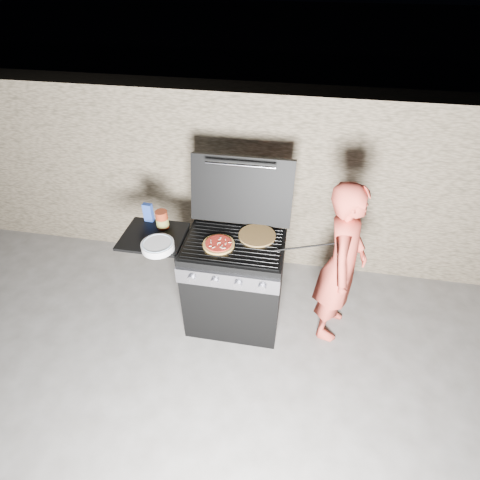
% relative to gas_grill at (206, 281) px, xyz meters
% --- Properties ---
extents(ground, '(50.00, 50.00, 0.00)m').
position_rel_gas_grill_xyz_m(ground, '(0.25, 0.00, -0.46)').
color(ground, '#55514B').
extents(stone_wall, '(8.00, 0.35, 1.80)m').
position_rel_gas_grill_xyz_m(stone_wall, '(0.25, 1.05, 0.44)').
color(stone_wall, '#86735B').
rests_on(stone_wall, ground).
extents(gas_grill, '(1.34, 0.79, 0.91)m').
position_rel_gas_grill_xyz_m(gas_grill, '(0.00, 0.00, 0.00)').
color(gas_grill, black).
rests_on(gas_grill, ground).
extents(pizza_topped, '(0.29, 0.29, 0.03)m').
position_rel_gas_grill_xyz_m(pizza_topped, '(0.14, -0.05, 0.47)').
color(pizza_topped, tan).
rests_on(pizza_topped, gas_grill).
extents(pizza_plain, '(0.36, 0.36, 0.02)m').
position_rel_gas_grill_xyz_m(pizza_plain, '(0.42, 0.12, 0.46)').
color(pizza_plain, '#AE8A42').
rests_on(pizza_plain, gas_grill).
extents(sauce_jar, '(0.12, 0.12, 0.16)m').
position_rel_gas_grill_xyz_m(sauce_jar, '(-0.37, 0.12, 0.53)').
color(sauce_jar, maroon).
rests_on(sauce_jar, gas_grill).
extents(blue_carton, '(0.08, 0.05, 0.17)m').
position_rel_gas_grill_xyz_m(blue_carton, '(-0.52, 0.19, 0.53)').
color(blue_carton, navy).
rests_on(blue_carton, gas_grill).
extents(plate_stack, '(0.29, 0.29, 0.06)m').
position_rel_gas_grill_xyz_m(plate_stack, '(-0.32, -0.16, 0.48)').
color(plate_stack, silver).
rests_on(plate_stack, gas_grill).
extents(person, '(0.45, 0.60, 1.49)m').
position_rel_gas_grill_xyz_m(person, '(1.11, 0.08, 0.29)').
color(person, '#D74938').
rests_on(person, ground).
extents(tongs, '(0.50, 0.09, 0.10)m').
position_rel_gas_grill_xyz_m(tongs, '(0.82, 0.00, 0.51)').
color(tongs, black).
rests_on(tongs, gas_grill).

